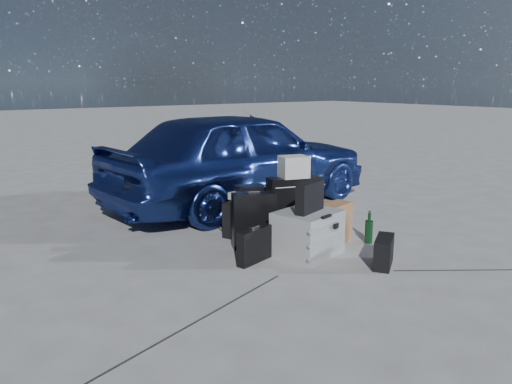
% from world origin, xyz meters
% --- Properties ---
extents(ground, '(60.00, 60.00, 0.00)m').
position_xyz_m(ground, '(0.00, 0.00, 0.00)').
color(ground, '#BABAB5').
rests_on(ground, ground).
extents(car, '(3.94, 1.86, 1.30)m').
position_xyz_m(car, '(0.56, 2.10, 0.65)').
color(car, '#273F98').
rests_on(car, ground).
extents(pelican_case, '(0.68, 0.60, 0.43)m').
position_xyz_m(pelican_case, '(-0.07, 0.05, 0.21)').
color(pelican_case, '#ACAFB2').
rests_on(pelican_case, ground).
extents(laptop_bag, '(0.40, 0.21, 0.29)m').
position_xyz_m(laptop_bag, '(-0.07, 0.03, 0.57)').
color(laptop_bag, black).
rests_on(laptop_bag, pelican_case).
extents(briefcase, '(0.42, 0.20, 0.32)m').
position_xyz_m(briefcase, '(-0.61, 0.18, 0.16)').
color(briefcase, black).
rests_on(briefcase, ground).
extents(suitcase_left, '(0.46, 0.31, 0.56)m').
position_xyz_m(suitcase_left, '(-0.36, 0.53, 0.28)').
color(suitcase_left, black).
rests_on(suitcase_left, ground).
extents(suitcase_right, '(0.59, 0.36, 0.67)m').
position_xyz_m(suitcase_right, '(0.14, 0.51, 0.33)').
color(suitcase_right, black).
rests_on(suitcase_right, ground).
extents(white_carton, '(0.33, 0.30, 0.22)m').
position_xyz_m(white_carton, '(0.13, 0.51, 0.78)').
color(white_carton, beige).
rests_on(white_carton, suitcase_right).
extents(duffel_bag, '(0.83, 0.61, 0.38)m').
position_xyz_m(duffel_bag, '(-0.05, 0.98, 0.19)').
color(duffel_bag, black).
rests_on(duffel_bag, ground).
extents(flat_box_white, '(0.48, 0.39, 0.08)m').
position_xyz_m(flat_box_white, '(-0.06, 0.98, 0.42)').
color(flat_box_white, beige).
rests_on(flat_box_white, duffel_bag).
extents(flat_box_black, '(0.36, 0.30, 0.07)m').
position_xyz_m(flat_box_black, '(-0.08, 0.99, 0.49)').
color(flat_box_black, black).
rests_on(flat_box_black, flat_box_white).
extents(kraft_bag, '(0.35, 0.25, 0.42)m').
position_xyz_m(kraft_bag, '(0.42, 0.15, 0.21)').
color(kraft_bag, '#A87B49').
rests_on(kraft_bag, ground).
extents(cardboard_box, '(0.51, 0.49, 0.30)m').
position_xyz_m(cardboard_box, '(0.69, 0.51, 0.15)').
color(cardboard_box, olive).
rests_on(cardboard_box, ground).
extents(messenger_bag, '(0.40, 0.33, 0.27)m').
position_xyz_m(messenger_bag, '(0.27, -0.60, 0.13)').
color(messenger_bag, black).
rests_on(messenger_bag, ground).
extents(green_bottle, '(0.10, 0.10, 0.33)m').
position_xyz_m(green_bottle, '(0.67, -0.07, 0.16)').
color(green_bottle, black).
rests_on(green_bottle, ground).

